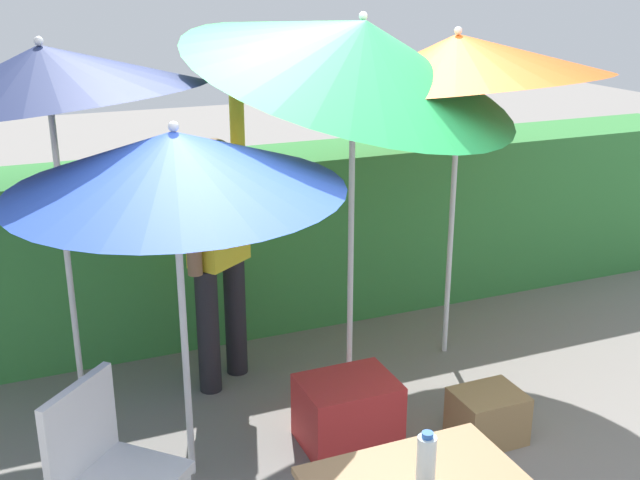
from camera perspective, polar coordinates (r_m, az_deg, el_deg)
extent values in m
plane|color=gray|center=(4.57, 1.49, -14.31)|extent=(24.00, 24.00, 0.00)
cube|color=#38843D|center=(5.77, -5.51, -0.07)|extent=(8.00, 0.70, 1.28)
cylinder|color=silver|center=(4.70, -18.07, -1.62)|extent=(0.04, 0.04, 1.87)
cone|color=#19234C|center=(4.44, -19.64, 11.49)|extent=(1.74, 1.73, 0.59)
sphere|color=silver|center=(4.41, -20.03, 13.61)|extent=(0.05, 0.05, 0.05)
cylinder|color=silver|center=(4.71, 2.29, -0.16)|extent=(0.04, 0.04, 1.94)
cone|color=green|center=(4.51, 2.82, 13.78)|extent=(2.09, 2.01, 1.14)
sphere|color=silver|center=(4.54, 3.20, 16.16)|extent=(0.05, 0.05, 0.05)
cylinder|color=silver|center=(3.96, -9.97, -7.28)|extent=(0.04, 0.04, 1.55)
cone|color=blue|center=(3.65, -10.68, 5.74)|extent=(1.61, 1.62, 0.37)
sphere|color=silver|center=(3.62, -10.74, 8.22)|extent=(0.05, 0.05, 0.05)
cylinder|color=silver|center=(5.24, 9.65, 1.03)|extent=(0.04, 0.04, 1.85)
cone|color=#EA5919|center=(5.00, 10.18, 12.88)|extent=(1.88, 1.88, 0.65)
sphere|color=silver|center=(4.97, 10.15, 14.95)|extent=(0.05, 0.05, 0.05)
cylinder|color=black|center=(5.09, -6.25, -5.52)|extent=(0.14, 0.14, 0.82)
cylinder|color=black|center=(4.89, -8.24, -6.66)|extent=(0.14, 0.14, 0.82)
cube|color=yellow|center=(4.74, -7.56, 1.50)|extent=(0.42, 0.39, 0.56)
sphere|color=#8C6647|center=(4.64, -7.77, 6.10)|extent=(0.22, 0.22, 0.22)
cylinder|color=yellow|center=(4.80, -6.11, 7.92)|extent=(0.13, 0.13, 0.56)
cylinder|color=#8C6647|center=(4.58, -9.33, 0.52)|extent=(0.13, 0.13, 0.52)
cube|color=silver|center=(3.52, -17.28, -13.02)|extent=(0.34, 0.34, 0.40)
cube|color=red|center=(4.44, 2.05, -12.51)|extent=(0.53, 0.41, 0.38)
cube|color=#9E7A4C|center=(4.58, 12.22, -12.57)|extent=(0.38, 0.31, 0.29)
cylinder|color=silver|center=(2.90, 7.82, -16.03)|extent=(0.07, 0.07, 0.22)
cylinder|color=#2D60B7|center=(2.84, 7.93, -14.04)|extent=(0.04, 0.04, 0.02)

